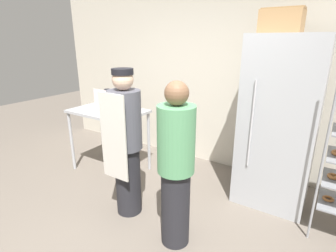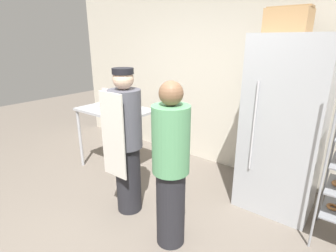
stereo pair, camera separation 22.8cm
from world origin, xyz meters
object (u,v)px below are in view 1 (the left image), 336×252
at_px(donut_box, 95,107).
at_px(cardboard_storage_box, 282,21).
at_px(person_customer, 176,167).
at_px(blender_pitcher, 108,99).
at_px(refrigerator, 279,124).
at_px(person_baker, 126,143).

height_order(donut_box, cardboard_storage_box, cardboard_storage_box).
bearing_deg(person_customer, cardboard_storage_box, 70.00).
bearing_deg(blender_pitcher, refrigerator, 7.57).
bearing_deg(cardboard_storage_box, donut_box, -163.19).
height_order(person_baker, person_customer, person_baker).
bearing_deg(person_baker, donut_box, 152.45).
xyz_separation_m(refrigerator, blender_pitcher, (-2.37, -0.32, 0.07)).
bearing_deg(refrigerator, person_baker, -139.40).
relative_size(blender_pitcher, person_customer, 0.17).
bearing_deg(donut_box, person_customer, -20.97).
xyz_separation_m(donut_box, cardboard_storage_box, (2.25, 0.68, 1.10)).
distance_m(cardboard_storage_box, person_baker, 2.11).
xyz_separation_m(blender_pitcher, person_baker, (1.06, -0.81, -0.21)).
height_order(blender_pitcher, cardboard_storage_box, cardboard_storage_box).
xyz_separation_m(donut_box, person_baker, (1.06, -0.55, -0.14)).
bearing_deg(person_baker, blender_pitcher, 142.40).
relative_size(cardboard_storage_box, person_baker, 0.26).
relative_size(blender_pitcher, person_baker, 0.16).
bearing_deg(blender_pitcher, cardboard_storage_box, 10.52).
bearing_deg(refrigerator, person_customer, -116.33).
height_order(refrigerator, person_customer, refrigerator).
relative_size(person_baker, person_customer, 1.03).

